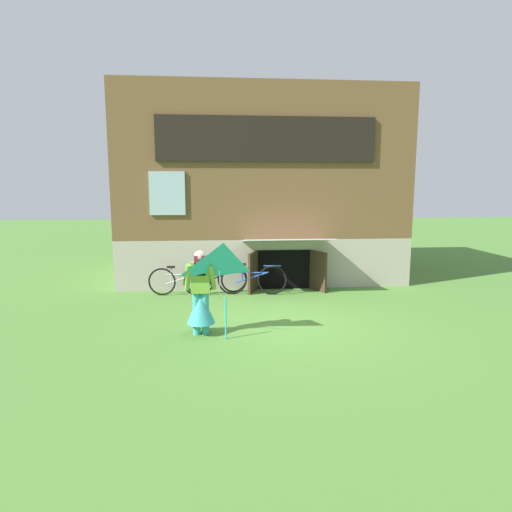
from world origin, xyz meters
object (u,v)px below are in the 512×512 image
Objects in this scene: kite at (224,268)px; bicycle_black at (216,280)px; person at (201,300)px; bicycle_blue at (252,279)px; bicycle_silver at (181,281)px.

kite is 3.78m from bicycle_black.
kite reaches higher than person.
person is 0.95m from kite.
kite is at bearing -62.44° from person.
bicycle_black is at bearing 178.18° from bicycle_blue.
kite is at bearing -95.59° from bicycle_blue.
bicycle_black is (-0.91, 0.13, -0.02)m from bicycle_blue.
bicycle_blue is at bearing -23.39° from bicycle_black.
kite is 1.03× the size of bicycle_silver.
person is 0.90× the size of bicycle_blue.
bicycle_black is at bearing 11.88° from bicycle_silver.
person is 0.96× the size of bicycle_silver.
bicycle_blue is (1.18, 3.00, -0.27)m from person.
person is at bearing 129.37° from kite.
person is at bearing -109.84° from bicycle_black.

